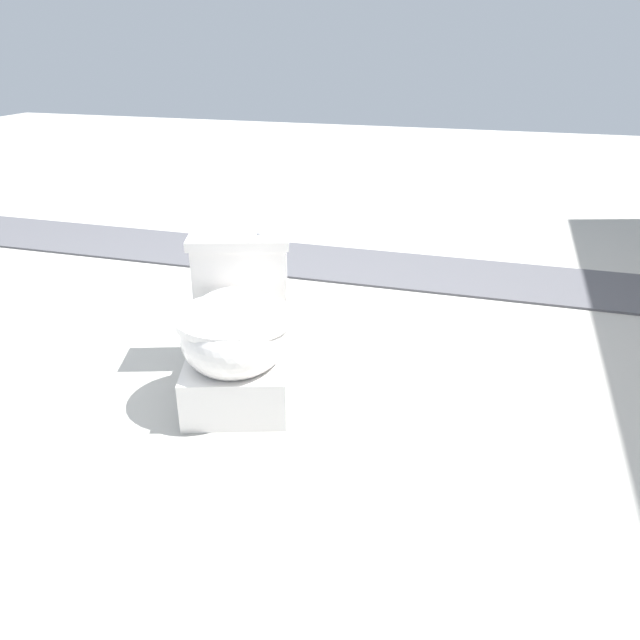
% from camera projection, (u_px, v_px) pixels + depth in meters
% --- Properties ---
extents(ground_plane, '(14.00, 14.00, 0.00)m').
position_uv_depth(ground_plane, '(273.00, 360.00, 2.45)').
color(ground_plane, '#A8A59E').
extents(gravel_strip, '(0.56, 8.00, 0.01)m').
position_uv_depth(gravel_strip, '(437.00, 274.00, 3.32)').
color(gravel_strip, '#4C4C51').
rests_on(gravel_strip, ground).
extents(toilet, '(0.71, 0.55, 0.52)m').
position_uv_depth(toilet, '(238.00, 331.00, 2.18)').
color(toilet, white).
rests_on(toilet, ground).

